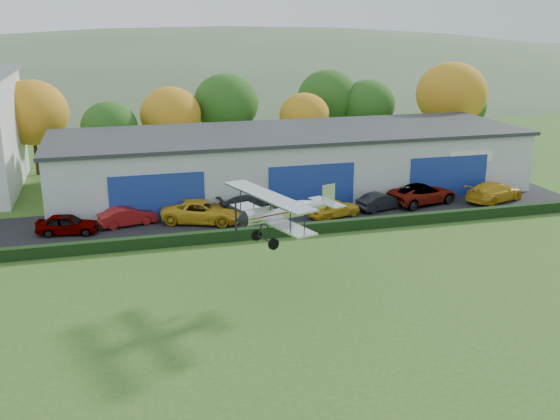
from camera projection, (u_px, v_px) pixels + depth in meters
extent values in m
plane|color=#325A1C|center=(355.00, 350.00, 29.30)|extent=(300.00, 300.00, 0.00)
cube|color=black|center=(291.00, 214.00, 49.45)|extent=(48.00, 9.00, 0.05)
cube|color=black|center=(310.00, 228.00, 44.91)|extent=(46.00, 0.60, 0.80)
cube|color=#B2B7BC|center=(290.00, 162.00, 55.71)|extent=(40.00, 12.00, 5.00)
cube|color=#2D3033|center=(291.00, 132.00, 54.94)|extent=(40.60, 12.60, 0.30)
cube|color=navy|center=(158.00, 198.00, 47.30)|extent=(7.00, 0.12, 3.60)
cube|color=navy|center=(312.00, 187.00, 50.32)|extent=(7.00, 0.12, 3.60)
cube|color=navy|center=(448.00, 178.00, 53.34)|extent=(7.00, 0.12, 3.60)
cylinder|color=#3D2614|center=(37.00, 159.00, 61.52)|extent=(0.36, 0.36, 3.15)
ellipsoid|color=#AD7B15|center=(31.00, 112.00, 60.24)|extent=(6.84, 6.84, 6.16)
cylinder|color=#3D2614|center=(112.00, 162.00, 61.54)|extent=(0.36, 0.36, 2.45)
ellipsoid|color=#1E4C14|center=(109.00, 127.00, 60.54)|extent=(5.32, 5.32, 4.79)
cylinder|color=#3D2614|center=(173.00, 153.00, 64.84)|extent=(0.36, 0.36, 2.80)
ellipsoid|color=#AD7B15|center=(171.00, 114.00, 63.70)|extent=(6.08, 6.08, 5.47)
cylinder|color=#3D2614|center=(227.00, 145.00, 68.15)|extent=(0.36, 0.36, 3.15)
ellipsoid|color=#1E4C14|center=(226.00, 103.00, 66.87)|extent=(6.84, 6.84, 6.16)
cylinder|color=#3D2614|center=(304.00, 148.00, 68.42)|extent=(0.36, 0.36, 2.45)
ellipsoid|color=#AD7B15|center=(304.00, 116.00, 67.42)|extent=(5.32, 5.32, 4.79)
cylinder|color=#3D2614|center=(366.00, 139.00, 72.23)|extent=(0.36, 0.36, 2.80)
ellipsoid|color=#1E4C14|center=(368.00, 104.00, 71.08)|extent=(6.08, 6.08, 5.47)
cylinder|color=#3D2614|center=(448.00, 139.00, 70.44)|extent=(0.36, 0.36, 3.50)
ellipsoid|color=#AD7B15|center=(451.00, 94.00, 69.01)|extent=(7.60, 7.60, 6.84)
cylinder|color=#3D2614|center=(461.00, 136.00, 75.30)|extent=(0.36, 0.36, 2.45)
ellipsoid|color=#1E4C14|center=(463.00, 107.00, 74.30)|extent=(5.32, 5.32, 4.79)
cylinder|color=#3D2614|center=(327.00, 137.00, 73.02)|extent=(0.36, 0.36, 3.15)
ellipsoid|color=#1E4C14|center=(328.00, 97.00, 71.73)|extent=(6.84, 6.84, 6.16)
ellipsoid|color=#4C6642|center=(227.00, 137.00, 168.11)|extent=(320.00, 196.00, 56.00)
ellipsoid|color=#4C6642|center=(465.00, 106.00, 184.13)|extent=(240.00, 126.00, 36.00)
imported|color=gray|center=(67.00, 224.00, 44.64)|extent=(4.46, 2.41, 1.44)
imported|color=maroon|center=(128.00, 216.00, 46.51)|extent=(4.40, 2.40, 1.38)
imported|color=gold|center=(203.00, 211.00, 47.17)|extent=(6.54, 4.73, 1.65)
imported|color=black|center=(254.00, 206.00, 48.58)|extent=(5.71, 2.66, 1.61)
imported|color=gold|center=(334.00, 208.00, 48.49)|extent=(4.48, 2.79, 1.42)
imported|color=black|center=(381.00, 201.00, 50.33)|extent=(4.35, 2.55, 1.35)
imported|color=gray|center=(422.00, 194.00, 51.96)|extent=(6.42, 4.13, 1.65)
imported|color=gold|center=(495.00, 192.00, 52.64)|extent=(5.97, 4.02, 1.61)
cylinder|color=silver|center=(274.00, 213.00, 34.61)|extent=(3.79, 1.97, 0.88)
cone|color=silver|center=(317.00, 205.00, 36.14)|extent=(2.31, 1.49, 0.88)
cone|color=black|center=(240.00, 219.00, 33.52)|extent=(0.73, 0.98, 0.88)
cube|color=maroon|center=(278.00, 211.00, 34.75)|extent=(4.17, 2.11, 0.06)
cube|color=black|center=(281.00, 204.00, 34.75)|extent=(1.29, 0.91, 0.24)
cube|color=silver|center=(271.00, 219.00, 34.60)|extent=(3.31, 7.04, 0.10)
cube|color=silver|center=(268.00, 196.00, 34.11)|extent=(3.52, 7.44, 0.10)
cylinder|color=black|center=(290.00, 220.00, 32.15)|extent=(0.07, 0.07, 1.27)
cylinder|color=black|center=(305.00, 218.00, 32.60)|extent=(0.07, 0.07, 1.27)
cylinder|color=black|center=(240.00, 198.00, 36.21)|extent=(0.07, 0.07, 1.27)
cylinder|color=black|center=(254.00, 195.00, 36.66)|extent=(0.07, 0.07, 1.27)
cylinder|color=black|center=(271.00, 204.00, 33.94)|extent=(0.12, 0.22, 0.73)
cylinder|color=black|center=(264.00, 201.00, 34.49)|extent=(0.12, 0.22, 0.73)
cylinder|color=black|center=(269.00, 231.00, 34.22)|extent=(0.27, 0.67, 1.19)
cylinder|color=black|center=(261.00, 227.00, 34.88)|extent=(0.27, 0.67, 1.19)
cylinder|color=black|center=(265.00, 240.00, 34.72)|extent=(0.63, 1.78, 0.07)
cylinder|color=black|center=(274.00, 244.00, 34.01)|extent=(0.63, 0.32, 0.62)
cylinder|color=black|center=(257.00, 235.00, 35.42)|extent=(0.63, 0.32, 0.62)
cylinder|color=black|center=(327.00, 207.00, 36.57)|extent=(0.36, 0.17, 0.41)
cube|color=silver|center=(327.00, 202.00, 36.48)|extent=(1.61, 2.68, 0.06)
cube|color=silver|center=(328.00, 194.00, 36.39)|extent=(0.85, 0.32, 1.07)
cube|color=black|center=(236.00, 220.00, 33.38)|extent=(0.09, 0.13, 2.14)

